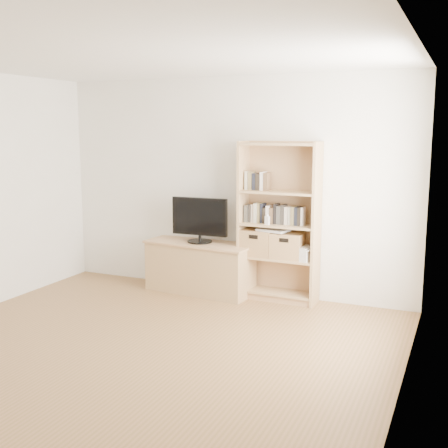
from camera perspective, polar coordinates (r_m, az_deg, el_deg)
The scene contains 14 objects.
floor at distance 5.00m, azimuth -10.76°, elevation -13.95°, with size 4.50×5.00×0.01m, color brown.
back_wall at distance 6.82m, azimuth 0.82°, elevation 3.88°, with size 4.50×0.02×2.60m, color silver.
right_wall at distance 3.83m, azimuth 17.55°, elevation -1.10°, with size 0.02×5.00×2.60m, color silver.
ceiling at distance 4.63m, azimuth -11.82°, elevation 17.09°, with size 4.50×5.00×0.01m, color white.
tv_stand at distance 6.90m, azimuth -2.46°, elevation -4.50°, with size 1.30×0.49×0.60m, color tan.
bookshelf at distance 6.49m, azimuth 5.58°, elevation 0.19°, with size 0.92×0.33×1.85m, color tan.
television at distance 6.78m, azimuth -2.49°, elevation 0.44°, with size 0.71×0.05×0.55m, color black.
books_row_mid at distance 6.50m, azimuth 5.65°, elevation 0.90°, with size 0.74×0.14×0.20m, color #46433C.
books_row_upper at distance 6.52m, azimuth 4.00°, elevation 4.34°, with size 0.39×0.14×0.20m, color #46433C.
baby_monitor at distance 6.42m, azimuth 4.41°, elevation 0.36°, with size 0.05×0.03×0.10m, color white.
basket_left at distance 6.62m, azimuth 3.52°, elevation -1.88°, with size 0.37×0.30×0.30m, color olive.
basket_right at distance 6.50m, azimuth 6.46°, elevation -2.18°, with size 0.36×0.30×0.30m, color olive.
laptop at distance 6.51m, azimuth 5.04°, elevation -0.61°, with size 0.34×0.24×0.03m, color silver.
magazine_stack at distance 6.45m, azimuth 8.18°, elevation -3.04°, with size 0.20×0.28×0.13m, color beige.
Camera 1 is at (2.63, -3.75, 1.98)m, focal length 45.00 mm.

